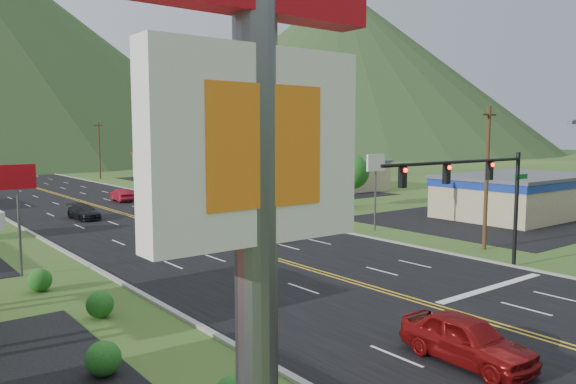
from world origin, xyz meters
TOP-DOWN VIEW (x-y plane):
  - pylon_sign at (-17.00, 2.00)m, footprint 4.32×0.60m
  - traffic_signal at (6.48, 14.00)m, footprint 13.10×0.43m
  - building_east_near at (30.00, 25.00)m, footprint 15.40×10.40m
  - building_east_mid at (32.00, 55.00)m, footprint 14.40×11.40m
  - building_east_far at (28.00, 90.00)m, footprint 16.40×12.40m
  - pole_sign_west_a at (-14.00, 30.00)m, footprint 2.00×0.18m
  - pole_sign_east_a at (13.00, 28.00)m, footprint 2.00×0.18m
  - pole_sign_east_b at (13.00, 60.00)m, footprint 2.00×0.18m
  - tree_east_a at (22.00, 40.00)m, footprint 3.84×3.84m
  - tree_east_b at (26.00, 78.00)m, footprint 3.84×3.84m
  - utility_pole_a at (13.50, 18.00)m, footprint 1.60×0.28m
  - utility_pole_b at (13.50, 55.00)m, footprint 1.60×0.28m
  - utility_pole_c at (13.50, 95.00)m, footprint 1.60×0.28m
  - utility_pole_d at (13.50, 135.00)m, footprint 1.60×0.28m
  - mountain_ne at (147.84, 176.19)m, footprint 180.00×180.00m
  - car_red_near at (-4.44, 7.10)m, footprint 2.17×5.07m
  - car_dark_mid at (-4.28, 49.06)m, footprint 2.15×4.71m
  - car_red_far at (3.80, 60.29)m, footprint 1.83×4.54m

SIDE VIEW (x-z plane):
  - car_dark_mid at x=-4.28m, z-range 0.00..1.34m
  - car_red_far at x=3.80m, z-range 0.00..1.47m
  - car_red_near at x=-4.44m, z-range 0.00..1.71m
  - building_east_mid at x=32.00m, z-range 0.01..4.31m
  - building_east_far at x=28.00m, z-range 0.01..4.51m
  - building_east_near at x=30.00m, z-range 0.22..4.32m
  - tree_east_a at x=22.00m, z-range 0.98..6.80m
  - tree_east_b at x=26.00m, z-range 0.98..6.80m
  - pole_sign_west_a at x=-14.00m, z-range 1.85..8.25m
  - pole_sign_east_a at x=13.00m, z-range 1.85..8.25m
  - pole_sign_east_b at x=13.00m, z-range 1.85..8.25m
  - utility_pole_a at x=13.50m, z-range 0.13..10.13m
  - utility_pole_b at x=13.50m, z-range 0.13..10.13m
  - utility_pole_c at x=13.50m, z-range 0.13..10.13m
  - utility_pole_d at x=13.50m, z-range 0.13..10.13m
  - traffic_signal at x=6.48m, z-range 1.83..8.83m
  - pylon_sign at x=-17.00m, z-range 2.30..16.30m
  - mountain_ne at x=147.84m, z-range 0.00..70.00m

